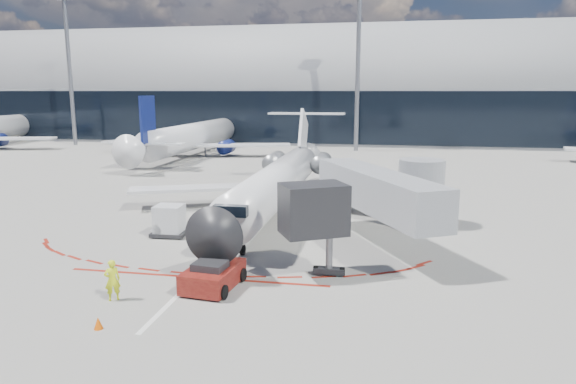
% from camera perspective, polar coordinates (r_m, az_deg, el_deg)
% --- Properties ---
extents(ground, '(260.00, 260.00, 0.00)m').
position_cam_1_polar(ground, '(37.85, -4.07, -3.40)').
color(ground, slate).
rests_on(ground, ground).
extents(apron_centerline, '(0.25, 40.00, 0.01)m').
position_cam_1_polar(apron_centerline, '(39.73, -3.35, -2.68)').
color(apron_centerline, silver).
rests_on(apron_centerline, ground).
extents(apron_stop_bar, '(14.00, 0.25, 0.01)m').
position_cam_1_polar(apron_stop_bar, '(27.38, -10.19, -9.31)').
color(apron_stop_bar, maroon).
rests_on(apron_stop_bar, ground).
extents(terminal_building, '(150.00, 24.15, 24.00)m').
position_cam_1_polar(terminal_building, '(100.85, 5.31, 10.56)').
color(terminal_building, gray).
rests_on(terminal_building, ground).
extents(jet_bridge, '(10.03, 15.20, 4.90)m').
position_cam_1_polar(jet_bridge, '(33.07, 11.15, -0.37)').
color(jet_bridge, '#9C9FA4').
rests_on(jet_bridge, ground).
extents(light_mast_west, '(0.70, 0.70, 25.00)m').
position_cam_1_polar(light_mast_west, '(99.60, -23.07, 12.02)').
color(light_mast_west, slate).
rests_on(light_mast_west, ground).
extents(light_mast_centre, '(0.70, 0.70, 25.00)m').
position_cam_1_polar(light_mast_centre, '(83.61, 7.76, 13.12)').
color(light_mast_centre, slate).
rests_on(light_mast_centre, ground).
extents(regional_jet, '(25.39, 31.31, 7.84)m').
position_cam_1_polar(regional_jet, '(40.79, -0.85, 1.45)').
color(regional_jet, silver).
rests_on(regional_jet, ground).
extents(pushback_tug, '(2.65, 5.57, 1.42)m').
position_cam_1_polar(pushback_tug, '(25.68, -8.33, -9.17)').
color(pushback_tug, '#520D0B').
rests_on(pushback_tug, ground).
extents(ramp_worker, '(0.85, 0.80, 1.96)m').
position_cam_1_polar(ramp_worker, '(25.19, -18.94, -9.24)').
color(ramp_worker, '#D4E618').
rests_on(ramp_worker, ground).
extents(uld_container, '(2.30, 1.98, 2.08)m').
position_cam_1_polar(uld_container, '(34.99, -13.03, -3.14)').
color(uld_container, black).
rests_on(uld_container, ground).
extents(safety_cone_right, '(0.37, 0.37, 0.51)m').
position_cam_1_polar(safety_cone_right, '(22.80, -20.34, -13.50)').
color(safety_cone_right, '#D75104').
rests_on(safety_cone_right, ground).
extents(bg_airliner_1, '(34.60, 36.63, 11.19)m').
position_cam_1_polar(bg_airliner_1, '(78.21, -10.59, 8.11)').
color(bg_airliner_1, silver).
rests_on(bg_airliner_1, ground).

